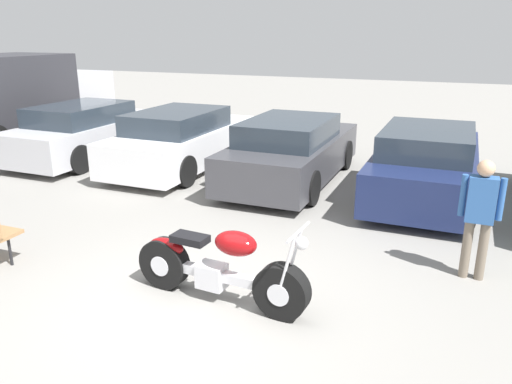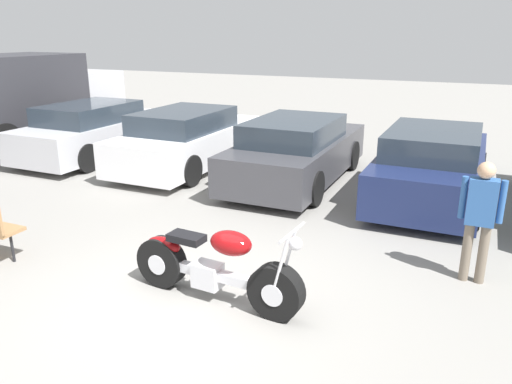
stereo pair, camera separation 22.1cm
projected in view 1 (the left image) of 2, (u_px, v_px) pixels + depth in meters
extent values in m
plane|color=gray|center=(187.00, 305.00, 5.90)|extent=(60.00, 60.00, 0.00)
cylinder|color=black|center=(282.00, 291.00, 5.56)|extent=(0.66, 0.24, 0.65)
cylinder|color=silver|center=(282.00, 291.00, 5.56)|extent=(0.27, 0.24, 0.26)
cylinder|color=black|center=(164.00, 263.00, 6.24)|extent=(0.66, 0.24, 0.65)
cylinder|color=silver|center=(164.00, 263.00, 6.24)|extent=(0.27, 0.24, 0.26)
cube|color=silver|center=(220.00, 275.00, 5.90)|extent=(1.23, 0.19, 0.12)
cube|color=silver|center=(212.00, 276.00, 5.95)|extent=(0.36, 0.26, 0.30)
ellipsoid|color=maroon|center=(236.00, 243.00, 5.66)|extent=(0.54, 0.36, 0.28)
cube|color=black|center=(190.00, 239.00, 5.94)|extent=(0.46, 0.27, 0.09)
ellipsoid|color=maroon|center=(167.00, 246.00, 6.14)|extent=(0.49, 0.23, 0.20)
cylinder|color=silver|center=(287.00, 266.00, 5.33)|extent=(0.22, 0.05, 0.76)
cylinder|color=silver|center=(293.00, 259.00, 5.49)|extent=(0.22, 0.05, 0.76)
cylinder|color=silver|center=(298.00, 232.00, 5.26)|extent=(0.07, 0.62, 0.03)
sphere|color=silver|center=(302.00, 243.00, 5.28)|extent=(0.15, 0.15, 0.15)
cylinder|color=silver|center=(202.00, 274.00, 6.20)|extent=(1.23, 0.16, 0.08)
cube|color=#BCBCC1|center=(90.00, 136.00, 12.74)|extent=(1.81, 4.54, 0.76)
cube|color=#28333D|center=(80.00, 114.00, 12.31)|extent=(1.59, 2.36, 0.45)
cylinder|color=black|center=(100.00, 132.00, 14.35)|extent=(0.20, 0.67, 0.67)
cylinder|color=black|center=(150.00, 136.00, 13.73)|extent=(0.20, 0.67, 0.67)
cylinder|color=black|center=(23.00, 153.00, 11.87)|extent=(0.20, 0.67, 0.67)
cylinder|color=black|center=(79.00, 159.00, 11.25)|extent=(0.20, 0.67, 0.67)
cube|color=white|center=(184.00, 144.00, 11.79)|extent=(1.81, 4.54, 0.76)
cube|color=#28333D|center=(177.00, 121.00, 11.36)|extent=(1.59, 2.36, 0.45)
cylinder|color=black|center=(184.00, 139.00, 13.40)|extent=(0.20, 0.67, 0.67)
cylinder|color=black|center=(241.00, 144.00, 12.78)|extent=(0.20, 0.67, 0.67)
cylinder|color=black|center=(118.00, 163.00, 10.92)|extent=(0.20, 0.67, 0.67)
cylinder|color=black|center=(185.00, 171.00, 10.31)|extent=(0.20, 0.67, 0.67)
cube|color=#3D3D42|center=(292.00, 156.00, 10.69)|extent=(1.81, 4.54, 0.76)
cube|color=#28333D|center=(289.00, 130.00, 10.26)|extent=(1.59, 2.36, 0.45)
cylinder|color=black|center=(278.00, 149.00, 12.30)|extent=(0.20, 0.67, 0.67)
cylinder|color=black|center=(345.00, 155.00, 11.68)|extent=(0.20, 0.67, 0.67)
cylinder|color=black|center=(229.00, 178.00, 9.82)|extent=(0.20, 0.67, 0.67)
cylinder|color=black|center=(311.00, 188.00, 9.21)|extent=(0.20, 0.67, 0.67)
cube|color=#19234C|center=(426.00, 169.00, 9.69)|extent=(1.81, 4.54, 0.76)
cube|color=#28333D|center=(428.00, 141.00, 9.27)|extent=(1.59, 2.36, 0.45)
cylinder|color=black|center=(391.00, 159.00, 11.30)|extent=(0.20, 0.67, 0.67)
cylinder|color=black|center=(471.00, 166.00, 10.69)|extent=(0.20, 0.67, 0.67)
cylinder|color=black|center=(368.00, 195.00, 8.83)|extent=(0.20, 0.67, 0.67)
cylinder|color=black|center=(471.00, 207.00, 8.21)|extent=(0.20, 0.67, 0.67)
cube|color=#B2B2B7|center=(70.00, 94.00, 15.73)|extent=(2.14, 1.66, 1.40)
cylinder|color=black|center=(48.00, 115.00, 16.33)|extent=(0.24, 0.95, 0.95)
cylinder|color=black|center=(99.00, 119.00, 15.57)|extent=(0.24, 0.95, 0.95)
cylinder|color=black|center=(10.00, 250.00, 6.85)|extent=(0.04, 0.04, 0.45)
cylinder|color=#726656|center=(466.00, 249.00, 6.48)|extent=(0.12, 0.12, 0.79)
cylinder|color=#726656|center=(482.00, 251.00, 6.41)|extent=(0.12, 0.12, 0.79)
cube|color=#2D5999|center=(482.00, 200.00, 6.23)|extent=(0.34, 0.20, 0.59)
cylinder|color=#2D5999|center=(463.00, 195.00, 6.31)|extent=(0.08, 0.08, 0.54)
cylinder|color=#2D5999|center=(501.00, 199.00, 6.15)|extent=(0.08, 0.08, 0.54)
sphere|color=tan|center=(486.00, 169.00, 6.11)|extent=(0.21, 0.21, 0.21)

